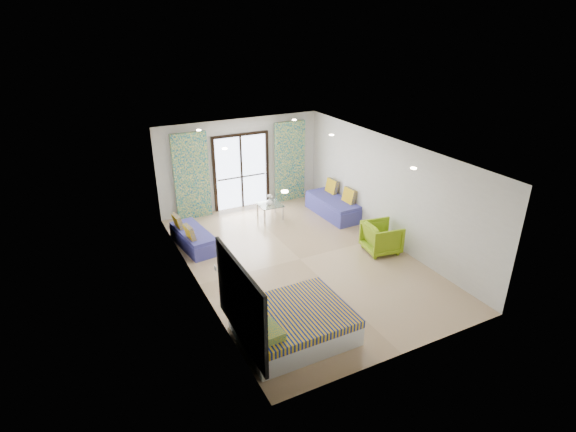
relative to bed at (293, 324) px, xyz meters
name	(u,v)px	position (x,y,z in m)	size (l,w,h in m)	color
floor	(300,259)	(1.48, 2.47, -0.28)	(5.00, 7.50, 0.01)	#9D7F5E
ceiling	(301,151)	(1.48, 2.47, 2.42)	(5.00, 7.50, 0.01)	silver
wall_back	(241,164)	(1.48, 6.22, 1.07)	(5.00, 0.01, 2.70)	silver
wall_front	(411,288)	(1.48, -1.28, 1.07)	(5.00, 0.01, 2.70)	silver
wall_left	(194,229)	(-1.02, 2.47, 1.07)	(0.01, 7.50, 2.70)	silver
wall_right	(387,190)	(3.98, 2.47, 1.07)	(0.01, 7.50, 2.70)	silver
balcony_door	(241,167)	(1.48, 6.19, 0.97)	(1.76, 0.08, 2.28)	black
balcony_rail	(242,177)	(1.48, 6.20, 0.67)	(1.52, 0.03, 0.04)	#595451
curtain_left	(192,177)	(-0.07, 6.04, 0.97)	(1.00, 0.10, 2.50)	silver
curtain_right	(290,162)	(3.03, 6.04, 0.97)	(1.00, 0.10, 2.50)	silver
downlight_a	(285,191)	(0.08, 0.47, 2.39)	(0.12, 0.12, 0.02)	#FFE0B2
downlight_b	(414,168)	(2.88, 0.47, 2.39)	(0.12, 0.12, 0.02)	#FFE0B2
downlight_c	(225,149)	(0.08, 3.47, 2.39)	(0.12, 0.12, 0.02)	#FFE0B2
downlight_d	(332,135)	(2.88, 3.47, 2.39)	(0.12, 0.12, 0.02)	#FFE0B2
downlight_e	(199,130)	(0.08, 5.47, 2.39)	(0.12, 0.12, 0.02)	#FFE0B2
downlight_f	(294,120)	(2.88, 5.47, 2.39)	(0.12, 0.12, 0.02)	#FFE0B2
headboard	(240,303)	(-0.98, 0.00, 0.77)	(0.06, 2.10, 1.50)	black
switch_plate	(215,268)	(-0.99, 1.25, 0.77)	(0.02, 0.10, 0.10)	silver
bed	(293,324)	(0.00, 0.00, 0.00)	(1.97, 1.61, 0.68)	silver
daybed_left	(193,238)	(-0.64, 4.25, -0.03)	(0.84, 1.70, 0.80)	#3F3F96
daybed_right	(333,206)	(3.59, 4.36, 0.00)	(0.79, 1.91, 0.93)	#3F3F96
coffee_table	(270,206)	(1.86, 5.00, 0.10)	(0.68, 0.68, 0.75)	silver
vase	(269,202)	(1.81, 4.93, 0.25)	(0.21, 0.21, 0.21)	white
armchair	(382,236)	(3.47, 1.91, 0.13)	(0.81, 0.76, 0.83)	#86AA16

